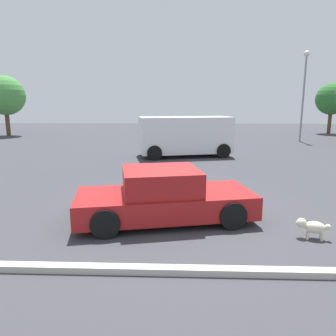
{
  "coord_description": "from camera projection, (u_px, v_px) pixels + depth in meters",
  "views": [
    {
      "loc": [
        0.12,
        -7.62,
        2.8
      ],
      "look_at": [
        -0.23,
        1.72,
        0.9
      ],
      "focal_mm": 33.53,
      "sensor_mm": 36.0,
      "label": 1
    }
  ],
  "objects": [
    {
      "name": "tree_back_center",
      "position": [
        332.0,
        99.0,
        29.88
      ],
      "size": [
        2.97,
        2.97,
        4.81
      ],
      "color": "brown",
      "rests_on": "ground_plane"
    },
    {
      "name": "tree_back_right",
      "position": [
        5.0,
        96.0,
        27.71
      ],
      "size": [
        3.44,
        3.44,
        5.31
      ],
      "color": "brown",
      "rests_on": "ground_plane"
    },
    {
      "name": "ground_plane",
      "position": [
        175.0,
        216.0,
        8.03
      ],
      "size": [
        80.0,
        80.0,
        0.0
      ],
      "primitive_type": "plane",
      "color": "#38383D"
    },
    {
      "name": "parking_curb",
      "position": [
        172.0,
        270.0,
        5.27
      ],
      "size": [
        8.65,
        0.2,
        0.12
      ],
      "primitive_type": "cube",
      "color": "#B7B2A8",
      "rests_on": "ground_plane"
    },
    {
      "name": "dog",
      "position": [
        312.0,
        227.0,
        6.62
      ],
      "size": [
        0.67,
        0.35,
        0.43
      ],
      "rotation": [
        0.0,
        0.0,
        2.89
      ],
      "color": "beige",
      "rests_on": "ground_plane"
    },
    {
      "name": "sedan_foreground",
      "position": [
        164.0,
        197.0,
        7.64
      ],
      "size": [
        4.52,
        2.61,
        1.29
      ],
      "rotation": [
        0.0,
        0.0,
        0.21
      ],
      "color": "maroon",
      "rests_on": "ground_plane"
    },
    {
      "name": "light_post_near",
      "position": [
        305.0,
        81.0,
        23.3
      ],
      "size": [
        0.44,
        0.44,
        6.67
      ],
      "color": "gray",
      "rests_on": "ground_plane"
    },
    {
      "name": "van_white",
      "position": [
        185.0,
        135.0,
        17.09
      ],
      "size": [
        5.24,
        3.12,
        2.14
      ],
      "rotation": [
        0.0,
        0.0,
        3.37
      ],
      "color": "white",
      "rests_on": "ground_plane"
    }
  ]
}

